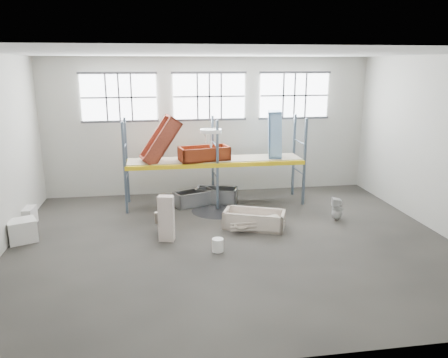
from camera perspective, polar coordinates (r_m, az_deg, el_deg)
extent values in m
cube|color=#45413B|center=(12.15, 1.11, -8.43)|extent=(12.00, 10.00, 0.10)
cube|color=silver|center=(11.17, 1.24, 16.38)|extent=(12.00, 10.00, 0.10)
cube|color=#B1B0A4|center=(16.31, -1.95, 6.90)|extent=(12.00, 0.10, 5.00)
cube|color=#9E9D92|center=(6.65, 8.83, -5.12)|extent=(12.00, 0.10, 5.00)
cube|color=#B4B3A7|center=(13.78, 26.84, 3.84)|extent=(0.10, 10.00, 5.00)
cube|color=white|center=(16.02, -13.56, 10.32)|extent=(2.60, 0.04, 1.60)
cube|color=white|center=(16.09, -1.93, 10.73)|extent=(2.60, 0.04, 1.60)
cube|color=white|center=(16.78, 9.17, 10.73)|extent=(2.60, 0.04, 1.60)
cube|color=slate|center=(14.30, -12.85, 1.33)|extent=(0.08, 0.08, 3.00)
cube|color=slate|center=(15.47, -12.58, 2.35)|extent=(0.08, 0.08, 3.00)
cube|color=slate|center=(14.40, -0.86, 1.79)|extent=(0.08, 0.08, 3.00)
cube|color=slate|center=(15.56, -1.49, 2.78)|extent=(0.08, 0.08, 3.00)
cube|color=slate|center=(15.10, 10.49, 2.16)|extent=(0.08, 0.08, 3.00)
cube|color=slate|center=(16.21, 9.10, 3.09)|extent=(0.08, 0.08, 3.00)
cube|color=yellow|center=(14.40, -0.86, 1.79)|extent=(6.00, 0.10, 0.14)
cube|color=yellow|center=(15.56, -1.49, 2.78)|extent=(6.00, 0.10, 0.14)
cube|color=gray|center=(14.96, -1.19, 2.60)|extent=(5.90, 1.10, 0.03)
cylinder|color=black|center=(14.62, -0.73, -4.11)|extent=(1.80, 1.80, 0.00)
cube|color=beige|center=(12.83, 6.24, -5.64)|extent=(0.44, 0.33, 0.38)
imported|color=beige|center=(12.68, 2.25, -6.39)|extent=(0.52, 0.52, 0.14)
imported|color=beige|center=(12.70, -8.01, -5.44)|extent=(0.47, 0.77, 0.76)
cube|color=beige|center=(12.10, -7.55, -5.13)|extent=(0.47, 0.36, 1.28)
imported|color=silver|center=(14.10, 14.57, -3.79)|extent=(0.40, 0.39, 0.73)
imported|color=white|center=(14.45, -1.71, 4.25)|extent=(0.78, 0.64, 0.63)
cylinder|color=white|center=(11.49, -0.82, -8.62)|extent=(0.31, 0.31, 0.35)
cube|color=silver|center=(13.28, -24.88, -6.14)|extent=(0.90, 0.85, 0.62)
cube|color=beige|center=(14.59, -24.73, -4.46)|extent=(0.68, 0.68, 0.54)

